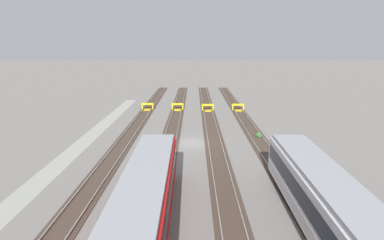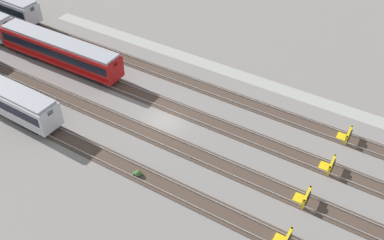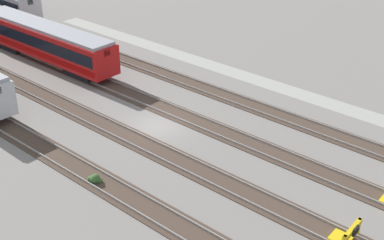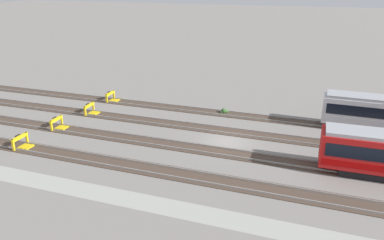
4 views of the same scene
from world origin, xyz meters
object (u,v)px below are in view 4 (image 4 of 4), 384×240
at_px(bumper_stop_nearest_track, 22,142).
at_px(bumper_stop_middle_track, 91,110).
at_px(bumper_stop_far_inner_track, 112,97).
at_px(weed_clump, 224,111).
at_px(bumper_stop_near_inner_track, 59,124).

relative_size(bumper_stop_nearest_track, bumper_stop_middle_track, 1.00).
bearing_deg(bumper_stop_far_inner_track, weed_clump, 1.06).
height_order(bumper_stop_near_inner_track, bumper_stop_middle_track, same).
bearing_deg(bumper_stop_near_inner_track, bumper_stop_middle_track, 82.99).
xyz_separation_m(bumper_stop_far_inner_track, weed_clump, (14.92, 0.28, -0.27)).
distance_m(bumper_stop_far_inner_track, weed_clump, 14.93).
height_order(bumper_stop_near_inner_track, bumper_stop_far_inner_track, same).
height_order(bumper_stop_far_inner_track, weed_clump, bumper_stop_far_inner_track).
relative_size(bumper_stop_middle_track, bumper_stop_far_inner_track, 1.00).
distance_m(bumper_stop_middle_track, weed_clump, 15.65).
bearing_deg(bumper_stop_middle_track, bumper_stop_near_inner_track, -97.01).
relative_size(bumper_stop_nearest_track, bumper_stop_near_inner_track, 1.00).
height_order(bumper_stop_near_inner_track, weed_clump, bumper_stop_near_inner_track).
distance_m(bumper_stop_near_inner_track, bumper_stop_far_inner_track, 10.21).
height_order(bumper_stop_nearest_track, bumper_stop_middle_track, same).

